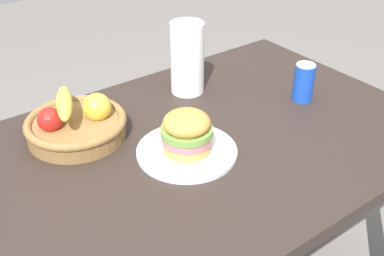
{
  "coord_description": "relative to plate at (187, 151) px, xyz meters",
  "views": [
    {
      "loc": [
        -0.68,
        -0.9,
        1.51
      ],
      "look_at": [
        -0.02,
        -0.01,
        0.81
      ],
      "focal_mm": 44.7,
      "sensor_mm": 36.0,
      "label": 1
    }
  ],
  "objects": [
    {
      "name": "plate",
      "position": [
        0.0,
        0.0,
        0.0
      ],
      "size": [
        0.28,
        0.28,
        0.01
      ],
      "primitive_type": "cylinder",
      "color": "white",
      "rests_on": "dining_table"
    },
    {
      "name": "fruit_basket",
      "position": [
        -0.2,
        0.26,
        0.04
      ],
      "size": [
        0.29,
        0.29,
        0.14
      ],
      "color": "olive",
      "rests_on": "dining_table"
    },
    {
      "name": "sandwich",
      "position": [
        -0.0,
        0.0,
        0.06
      ],
      "size": [
        0.14,
        0.14,
        0.12
      ],
      "color": "tan",
      "rests_on": "plate"
    },
    {
      "name": "dining_table",
      "position": [
        0.05,
        0.03,
        -0.11
      ],
      "size": [
        1.4,
        0.9,
        0.75
      ],
      "color": "#2D231E",
      "rests_on": "ground_plane"
    },
    {
      "name": "soda_can",
      "position": [
        0.48,
        0.02,
        0.06
      ],
      "size": [
        0.07,
        0.07,
        0.13
      ],
      "color": "blue",
      "rests_on": "dining_table"
    },
    {
      "name": "paper_towel_roll",
      "position": [
        0.22,
        0.29,
        0.11
      ],
      "size": [
        0.11,
        0.11,
        0.24
      ],
      "primitive_type": "cylinder",
      "color": "white",
      "rests_on": "dining_table"
    }
  ]
}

